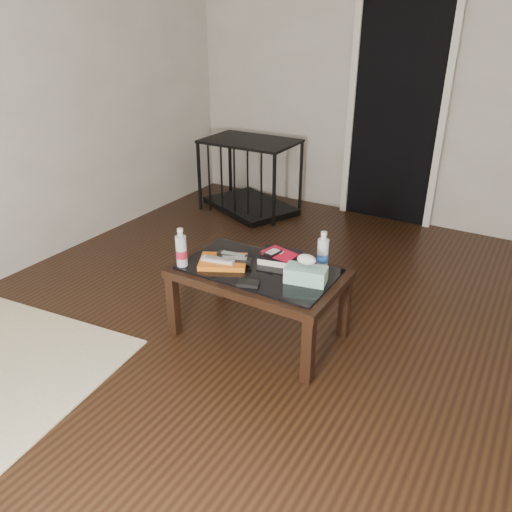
% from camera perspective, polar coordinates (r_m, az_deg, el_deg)
% --- Properties ---
extents(ground, '(5.00, 5.00, 0.00)m').
position_cam_1_polar(ground, '(2.96, 6.95, -12.24)').
color(ground, black).
rests_on(ground, ground).
extents(room_shell, '(5.00, 5.00, 5.00)m').
position_cam_1_polar(room_shell, '(2.34, 9.19, 20.72)').
color(room_shell, beige).
rests_on(room_shell, ground).
extents(doorway, '(0.90, 0.08, 2.07)m').
position_cam_1_polar(doorway, '(4.87, 15.73, 15.59)').
color(doorway, black).
rests_on(doorway, ground).
extents(coffee_table, '(1.00, 0.60, 0.46)m').
position_cam_1_polar(coffee_table, '(2.99, 0.32, -2.51)').
color(coffee_table, black).
rests_on(coffee_table, ground).
extents(pet_crate, '(1.06, 0.91, 0.71)m').
position_cam_1_polar(pet_crate, '(5.13, -0.66, 7.87)').
color(pet_crate, black).
rests_on(pet_crate, ground).
extents(magazines, '(0.34, 0.31, 0.03)m').
position_cam_1_polar(magazines, '(3.01, -3.78, -0.66)').
color(magazines, orange).
rests_on(magazines, coffee_table).
extents(remote_silver, '(0.21, 0.09, 0.02)m').
position_cam_1_polar(remote_silver, '(2.98, -4.37, -0.43)').
color(remote_silver, '#B7B8BC').
rests_on(remote_silver, magazines).
extents(remote_black_front, '(0.20, 0.12, 0.02)m').
position_cam_1_polar(remote_black_front, '(2.98, -2.47, -0.34)').
color(remote_black_front, black).
rests_on(remote_black_front, magazines).
extents(remote_black_back, '(0.21, 0.08, 0.02)m').
position_cam_1_polar(remote_black_back, '(3.03, -2.60, 0.12)').
color(remote_black_back, black).
rests_on(remote_black_back, magazines).
extents(textbook, '(0.29, 0.25, 0.05)m').
position_cam_1_polar(textbook, '(3.04, 2.85, -0.14)').
color(textbook, black).
rests_on(textbook, coffee_table).
extents(dvd_mailers, '(0.22, 0.18, 0.01)m').
position_cam_1_polar(dvd_mailers, '(3.04, 2.65, 0.39)').
color(dvd_mailers, red).
rests_on(dvd_mailers, textbook).
extents(ipod, '(0.08, 0.11, 0.02)m').
position_cam_1_polar(ipod, '(3.02, 1.94, 0.42)').
color(ipod, black).
rests_on(ipod, dvd_mailers).
extents(flip_phone, '(0.10, 0.07, 0.02)m').
position_cam_1_polar(flip_phone, '(2.86, 4.15, -2.29)').
color(flip_phone, '#330B0E').
rests_on(flip_phone, coffee_table).
extents(wallet, '(0.14, 0.11, 0.02)m').
position_cam_1_polar(wallet, '(2.78, -0.90, -3.15)').
color(wallet, black).
rests_on(wallet, coffee_table).
extents(water_bottle_left, '(0.08, 0.08, 0.24)m').
position_cam_1_polar(water_bottle_left, '(2.98, -8.55, 1.00)').
color(water_bottle_left, '#B4BBBF').
rests_on(water_bottle_left, coffee_table).
extents(water_bottle_right, '(0.08, 0.08, 0.24)m').
position_cam_1_polar(water_bottle_right, '(2.92, 7.65, 0.60)').
color(water_bottle_right, silver).
rests_on(water_bottle_right, coffee_table).
extents(tissue_box, '(0.25, 0.16, 0.09)m').
position_cam_1_polar(tissue_box, '(2.80, 5.72, -2.14)').
color(tissue_box, teal).
rests_on(tissue_box, coffee_table).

